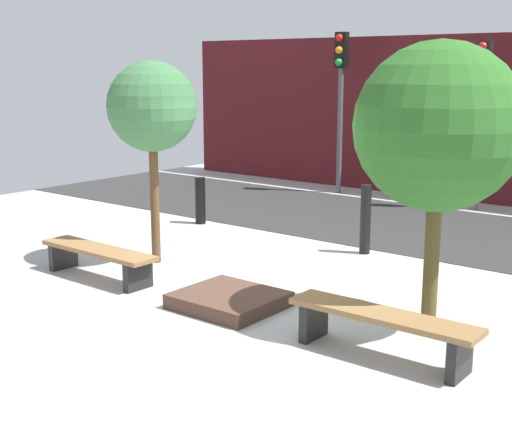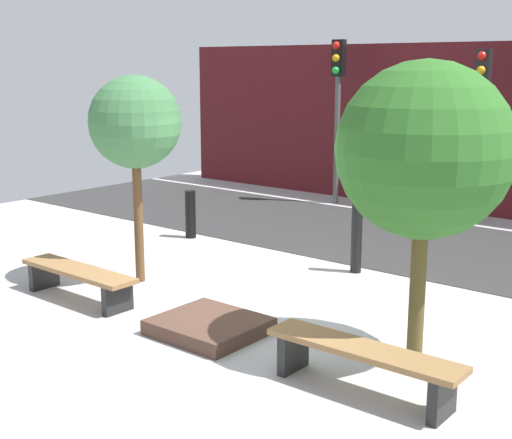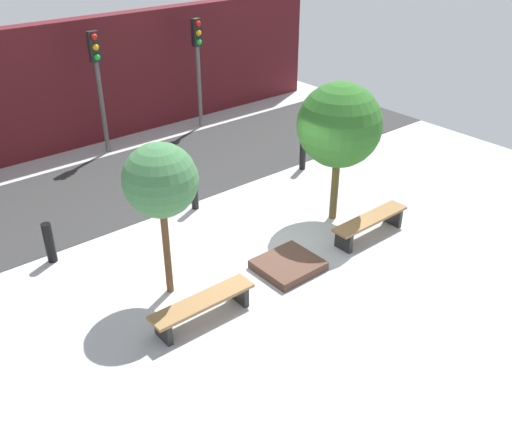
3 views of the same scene
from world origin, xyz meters
name	(u,v)px [view 1 (image 1 of 3)]	position (x,y,z in m)	size (l,w,h in m)	color
ground_plane	(267,292)	(0.00, 0.00, 0.00)	(18.00, 18.00, 0.00)	#AEAEAE
road_strip	(426,229)	(0.00, 4.64, 0.01)	(18.00, 3.84, 0.01)	#303030
building_facade	(498,120)	(0.00, 7.88, 1.75)	(16.20, 0.50, 3.50)	#511419
bench_left	(98,256)	(-2.16, -0.95, 0.31)	(1.94, 0.45, 0.43)	black
bench_right	(382,325)	(2.16, -0.95, 0.34)	(1.97, 0.43, 0.46)	black
planter_bed	(229,300)	(0.00, -0.75, 0.09)	(1.17, 1.07, 0.18)	#4E3429
tree_behind_left_bench	(152,108)	(-2.16, 0.13, 2.26)	(1.28, 1.28, 2.92)	brown
tree_behind_right_bench	(439,128)	(2.16, 0.13, 2.20)	(1.80, 1.80, 3.11)	brown
bollard_far_left	(200,201)	(-3.45, 2.47, 0.43)	(0.19, 0.19, 0.86)	black
bollard_left	(365,219)	(0.00, 2.47, 0.54)	(0.16, 0.16, 1.08)	black
traffic_light_west	(341,83)	(-3.22, 6.85, 2.47)	(0.28, 0.27, 3.57)	#535353
traffic_light_mid_west	(481,93)	(0.00, 6.85, 2.32)	(0.28, 0.27, 3.34)	#505050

